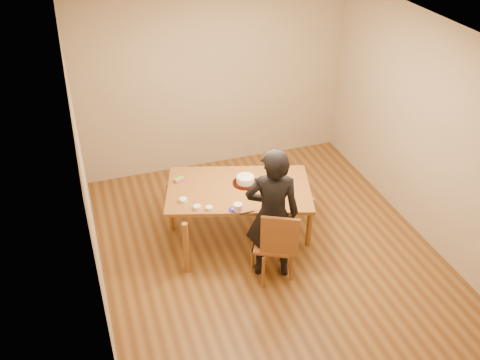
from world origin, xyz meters
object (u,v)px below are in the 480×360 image
object	(u,v)px
cake	(245,180)
person	(272,215)
cake_plate	(245,183)
dining_table	(239,190)
dining_chair	(273,244)

from	to	relation	value
cake	person	world-z (taller)	person
cake_plate	cake	bearing A→B (deg)	0.00
dining_table	cake_plate	bearing A→B (deg)	49.94
cake_plate	dining_table	bearing A→B (deg)	-146.93
dining_table	dining_chair	bearing A→B (deg)	-62.17
cake_plate	cake	world-z (taller)	cake
cake	person	size ratio (longest dim) A/B	0.13
dining_table	person	world-z (taller)	person
dining_chair	cake	world-z (taller)	cake
dining_chair	dining_table	bearing A→B (deg)	127.48
cake_plate	person	xyz separation A→B (m)	(0.04, -0.80, 0.07)
dining_table	cake	distance (m)	0.15
dining_chair	cake	xyz separation A→B (m)	(-0.04, 0.85, 0.36)
dining_chair	person	distance (m)	0.38
dining_chair	person	bearing A→B (deg)	116.53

